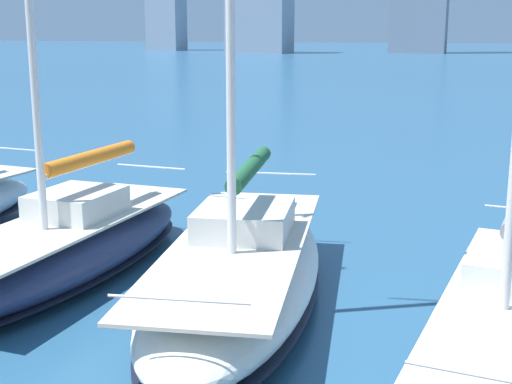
# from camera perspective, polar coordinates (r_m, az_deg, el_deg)

# --- Properties ---
(sailboat_grey) EXTENTS (3.16, 9.11, 10.30)m
(sailboat_grey) POSITION_cam_1_polar(r_m,az_deg,el_deg) (12.51, 19.38, -9.33)
(sailboat_grey) COLOR white
(sailboat_grey) RESTS_ON ground
(sailboat_forest) EXTENTS (4.51, 9.70, 13.09)m
(sailboat_forest) POSITION_cam_1_polar(r_m,az_deg,el_deg) (13.67, -1.31, -6.12)
(sailboat_forest) COLOR white
(sailboat_forest) RESTS_ON ground
(sailboat_orange) EXTENTS (2.84, 8.59, 11.88)m
(sailboat_orange) POSITION_cam_1_polar(r_m,az_deg,el_deg) (15.72, -14.98, -4.08)
(sailboat_orange) COLOR navy
(sailboat_orange) RESTS_ON ground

